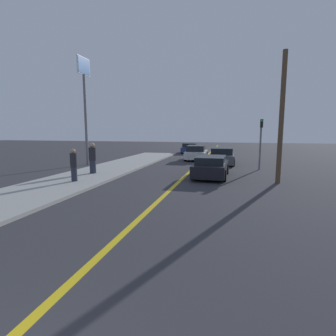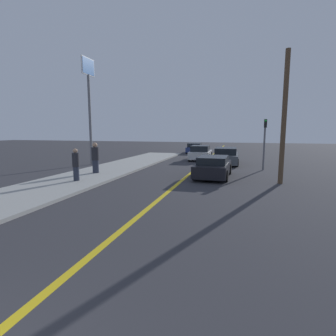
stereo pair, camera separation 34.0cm
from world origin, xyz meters
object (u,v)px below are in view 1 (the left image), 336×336
object	(u,v)px
roadside_sign	(84,89)
utility_pole	(281,119)
pedestrian_mid_group	(93,158)
pedestrian_near_curb	(74,165)
car_far_distant	(196,153)
car_parked_left_lot	(190,148)
car_ahead_center	(222,156)
traffic_light	(261,139)
car_near_right_lane	(211,167)

from	to	relation	value
roadside_sign	utility_pole	xyz separation A→B (m)	(13.43, -4.11, -2.54)
roadside_sign	pedestrian_mid_group	bearing A→B (deg)	-55.60
pedestrian_mid_group	pedestrian_near_curb	bearing A→B (deg)	-81.25
car_far_distant	car_parked_left_lot	size ratio (longest dim) A/B	0.95
car_ahead_center	roadside_sign	size ratio (longest dim) A/B	0.59
car_far_distant	utility_pole	world-z (taller)	utility_pole
car_parked_left_lot	traffic_light	size ratio (longest dim) A/B	1.18
pedestrian_near_curb	utility_pole	world-z (taller)	utility_pole
pedestrian_near_curb	pedestrian_mid_group	distance (m)	2.54
utility_pole	car_near_right_lane	bearing A→B (deg)	164.41
traffic_light	utility_pole	bearing A→B (deg)	-83.84
utility_pole	roadside_sign	bearing A→B (deg)	162.97
traffic_light	roadside_sign	world-z (taller)	roadside_sign
car_parked_left_lot	pedestrian_near_curb	distance (m)	20.08
car_ahead_center	utility_pole	xyz separation A→B (m)	(3.17, -7.36, 2.64)
car_near_right_lane	pedestrian_mid_group	size ratio (longest dim) A/B	2.26
car_parked_left_lot	roadside_sign	world-z (taller)	roadside_sign
traffic_light	utility_pole	world-z (taller)	utility_pole
pedestrian_near_curb	pedestrian_mid_group	size ratio (longest dim) A/B	0.90
car_far_distant	pedestrian_mid_group	world-z (taller)	pedestrian_mid_group
car_near_right_lane	traffic_light	size ratio (longest dim) A/B	1.21
car_ahead_center	car_far_distant	world-z (taller)	car_far_distant
roadside_sign	car_near_right_lane	bearing A→B (deg)	-17.53
car_near_right_lane	pedestrian_near_curb	xyz separation A→B (m)	(-6.59, -3.68, 0.36)
car_near_right_lane	car_parked_left_lot	world-z (taller)	car_near_right_lane
car_far_distant	car_near_right_lane	bearing A→B (deg)	-78.11
pedestrian_near_curb	roadside_sign	xyz separation A→B (m)	(-3.34, 6.82, 4.87)
car_far_distant	traffic_light	xyz separation A→B (m)	(5.07, -5.02, 1.50)
car_ahead_center	traffic_light	world-z (taller)	traffic_light
car_parked_left_lot	car_ahead_center	bearing A→B (deg)	-69.32
utility_pole	car_parked_left_lot	bearing A→B (deg)	113.28
car_near_right_lane	traffic_light	world-z (taller)	traffic_light
car_far_distant	utility_pole	size ratio (longest dim) A/B	0.59
car_near_right_lane	pedestrian_near_curb	size ratio (longest dim) A/B	2.51
roadside_sign	pedestrian_near_curb	bearing A→B (deg)	-63.92
car_near_right_lane	roadside_sign	world-z (taller)	roadside_sign
pedestrian_mid_group	utility_pole	xyz separation A→B (m)	(10.48, 0.19, 2.24)
car_ahead_center	car_parked_left_lot	xyz separation A→B (m)	(-4.23, 9.84, -0.06)
pedestrian_mid_group	utility_pole	bearing A→B (deg)	1.06
car_near_right_lane	car_parked_left_lot	bearing A→B (deg)	104.97
car_parked_left_lot	roadside_sign	distance (m)	15.33
pedestrian_mid_group	utility_pole	size ratio (longest dim) A/B	0.28
pedestrian_mid_group	roadside_sign	world-z (taller)	roadside_sign
car_far_distant	roadside_sign	world-z (taller)	roadside_sign
car_parked_left_lot	utility_pole	distance (m)	18.91
car_ahead_center	roadside_sign	distance (m)	11.95
car_far_distant	traffic_light	distance (m)	7.29
utility_pole	traffic_light	bearing A→B (deg)	96.16
traffic_light	roadside_sign	xyz separation A→B (m)	(-12.94, -0.49, 3.68)
pedestrian_near_curb	car_ahead_center	bearing A→B (deg)	55.43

